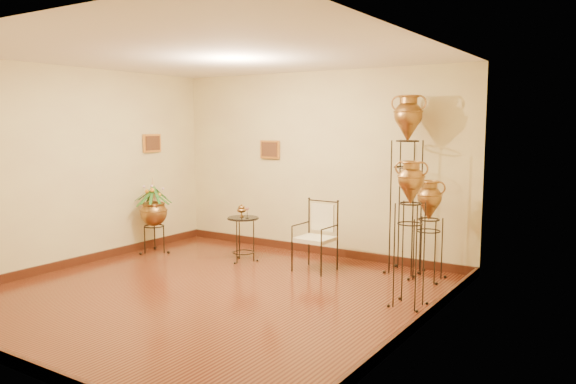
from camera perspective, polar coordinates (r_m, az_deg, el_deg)
The scene contains 8 objects.
ground at distance 6.88m, azimuth -7.78°, elevation -10.11°, with size 5.00×5.00×0.00m, color brown.
room_shell at distance 6.59m, azimuth -8.03°, elevation 4.47°, with size 5.02×5.02×2.81m.
amphora_tall at distance 7.66m, azimuth 11.94°, elevation 0.97°, with size 0.49×0.49×2.41m.
amphora_mid at distance 6.29m, azimuth 12.26°, elevation -4.08°, with size 0.48×0.48×1.63m.
amphora_short at distance 7.45m, azimuth 14.08°, elevation -3.73°, with size 0.51×0.51×1.32m.
planter_urn at distance 8.99m, azimuth -13.50°, elevation -1.75°, with size 0.81×0.81×1.22m.
armchair at distance 7.71m, azimuth 2.74°, elevation -4.50°, with size 0.55×0.52×0.96m.
side_table at distance 8.27m, azimuth -4.57°, elevation -4.71°, with size 0.52×0.52×0.83m.
Camera 1 is at (4.31, -4.97, 2.01)m, focal length 35.00 mm.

